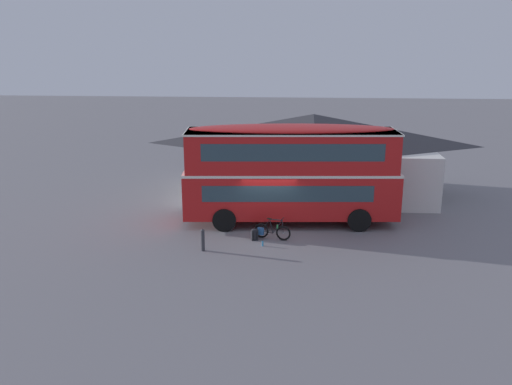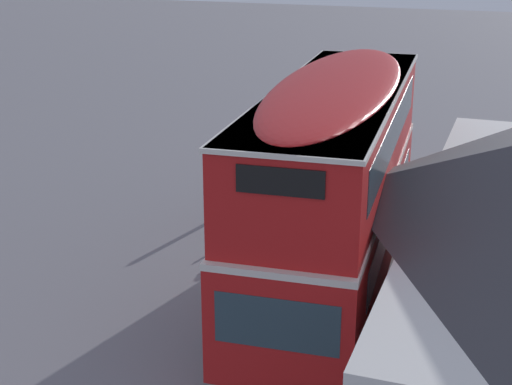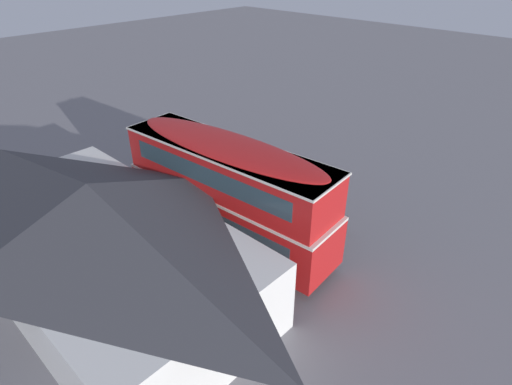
{
  "view_description": "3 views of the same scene",
  "coord_description": "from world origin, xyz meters",
  "px_view_note": "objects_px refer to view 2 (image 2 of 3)",
  "views": [
    {
      "loc": [
        1.1,
        -24.51,
        8.67
      ],
      "look_at": [
        -0.56,
        -0.83,
        2.02
      ],
      "focal_mm": 38.76,
      "sensor_mm": 36.0,
      "label": 1
    },
    {
      "loc": [
        16.17,
        4.64,
        7.74
      ],
      "look_at": [
        -0.42,
        -1.26,
        1.53
      ],
      "focal_mm": 53.64,
      "sensor_mm": 36.0,
      "label": 2
    },
    {
      "loc": [
        -10.35,
        11.29,
        11.49
      ],
      "look_at": [
        1.17,
        -0.94,
        1.49
      ],
      "focal_mm": 29.16,
      "sensor_mm": 36.0,
      "label": 3
    }
  ],
  "objects_px": {
    "backpack_on_ground": "(250,237)",
    "kerb_bollard": "(228,196)",
    "double_decker_bus": "(334,176)",
    "touring_bicycle": "(247,245)",
    "water_bottle_blue_sports": "(218,244)"
  },
  "relations": [
    {
      "from": "double_decker_bus",
      "to": "kerb_bollard",
      "type": "height_order",
      "value": "double_decker_bus"
    },
    {
      "from": "backpack_on_ground",
      "to": "kerb_bollard",
      "type": "distance_m",
      "value": 2.54
    },
    {
      "from": "backpack_on_ground",
      "to": "kerb_bollard",
      "type": "xyz_separation_m",
      "value": [
        -2.08,
        -1.43,
        0.23
      ]
    },
    {
      "from": "double_decker_bus",
      "to": "water_bottle_blue_sports",
      "type": "relative_size",
      "value": 40.46
    },
    {
      "from": "double_decker_bus",
      "to": "backpack_on_ground",
      "type": "bearing_deg",
      "value": -122.06
    },
    {
      "from": "double_decker_bus",
      "to": "water_bottle_blue_sports",
      "type": "bearing_deg",
      "value": -109.87
    },
    {
      "from": "double_decker_bus",
      "to": "backpack_on_ground",
      "type": "relative_size",
      "value": 19.39
    },
    {
      "from": "touring_bicycle",
      "to": "backpack_on_ground",
      "type": "xyz_separation_m",
      "value": [
        -0.71,
        -0.18,
        -0.1
      ]
    },
    {
      "from": "touring_bicycle",
      "to": "backpack_on_ground",
      "type": "relative_size",
      "value": 3.15
    },
    {
      "from": "backpack_on_ground",
      "to": "kerb_bollard",
      "type": "relative_size",
      "value": 0.55
    },
    {
      "from": "water_bottle_blue_sports",
      "to": "kerb_bollard",
      "type": "bearing_deg",
      "value": -163.82
    },
    {
      "from": "double_decker_bus",
      "to": "touring_bicycle",
      "type": "relative_size",
      "value": 6.15
    },
    {
      "from": "backpack_on_ground",
      "to": "water_bottle_blue_sports",
      "type": "distance_m",
      "value": 0.83
    },
    {
      "from": "touring_bicycle",
      "to": "water_bottle_blue_sports",
      "type": "xyz_separation_m",
      "value": [
        -0.31,
        -0.89,
        -0.25
      ]
    },
    {
      "from": "touring_bicycle",
      "to": "water_bottle_blue_sports",
      "type": "relative_size",
      "value": 6.57
    }
  ]
}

